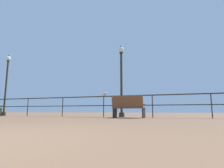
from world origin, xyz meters
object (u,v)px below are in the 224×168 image
Objects in this scene: bench_near_left at (128,106)px; lamppost_left at (6,80)px; seagull_on_rail at (105,94)px; lamppost_center at (121,77)px.

bench_near_left is 8.74m from lamppost_left.
lamppost_left reaches higher than bench_near_left.
seagull_on_rail is at bearing -2.31° from lamppost_left.
lamppost_left is at bearing 173.29° from bench_near_left.
lamppost_left is 7.20m from seagull_on_rail.
bench_near_left is 1.70m from seagull_on_rail.
seagull_on_rail is (-1.40, 0.71, 0.64)m from bench_near_left.
bench_near_left is at bearing -59.41° from lamppost_center.
lamppost_left is 7.91m from lamppost_center.
lamppost_left is 1.08× the size of lamppost_center.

